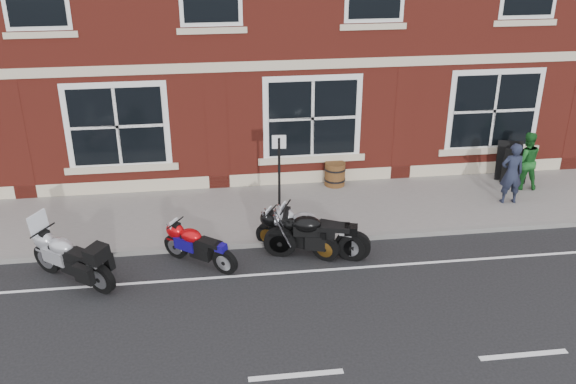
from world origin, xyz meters
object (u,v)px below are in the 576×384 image
at_px(moto_sport_red, 199,244).
at_px(moto_naked_black, 315,233).
at_px(pedestrian_right, 526,160).
at_px(moto_sport_black, 296,232).
at_px(parking_sign, 279,174).
at_px(pedestrian_left, 512,173).
at_px(a_board_sign, 512,163).
at_px(moto_sport_silver, 314,230).
at_px(barrel_planter, 335,174).
at_px(moto_touring_silver, 71,256).

xyz_separation_m(moto_sport_red, moto_naked_black, (2.51, -0.04, 0.11)).
relative_size(moto_sport_red, pedestrian_right, 0.99).
distance_m(moto_sport_black, parking_sign, 1.49).
relative_size(moto_sport_red, moto_sport_black, 0.90).
xyz_separation_m(moto_sport_red, pedestrian_left, (7.84, 1.85, 0.43)).
xyz_separation_m(moto_sport_red, moto_sport_black, (2.12, 0.23, 0.03)).
bearing_deg(pedestrian_right, pedestrian_left, 54.95).
distance_m(pedestrian_right, parking_sign, 6.85).
bearing_deg(pedestrian_right, moto_sport_red, 25.83).
relative_size(moto_naked_black, parking_sign, 1.02).
bearing_deg(moto_naked_black, pedestrian_right, -52.28).
distance_m(moto_naked_black, a_board_sign, 6.70).
relative_size(moto_sport_silver, parking_sign, 0.91).
bearing_deg(a_board_sign, moto_sport_black, -137.74).
xyz_separation_m(barrel_planter, parking_sign, (-1.76, -2.12, 0.99)).
distance_m(moto_sport_red, pedestrian_left, 8.07).
bearing_deg(moto_sport_silver, parking_sign, 54.35).
relative_size(moto_sport_silver, a_board_sign, 1.87).
xyz_separation_m(moto_sport_silver, moto_naked_black, (-0.02, -0.20, 0.02)).
bearing_deg(moto_naked_black, moto_sport_black, 69.26).
relative_size(moto_sport_silver, moto_naked_black, 0.90).
height_order(barrel_planter, parking_sign, parking_sign).
bearing_deg(moto_sport_black, pedestrian_left, -41.13).
height_order(moto_sport_black, moto_naked_black, moto_naked_black).
relative_size(pedestrian_right, parking_sign, 0.70).
relative_size(pedestrian_left, pedestrian_right, 1.02).
bearing_deg(moto_naked_black, moto_sport_silver, 8.34).
height_order(moto_touring_silver, a_board_sign, moto_touring_silver).
relative_size(moto_touring_silver, moto_sport_black, 1.05).
distance_m(moto_sport_silver, moto_naked_black, 0.20).
distance_m(pedestrian_left, parking_sign, 5.98).
height_order(moto_sport_silver, pedestrian_left, pedestrian_left).
relative_size(moto_sport_red, pedestrian_left, 0.97).
relative_size(moto_sport_black, parking_sign, 0.77).
height_order(moto_naked_black, pedestrian_left, pedestrian_left).
relative_size(moto_naked_black, barrel_planter, 3.60).
distance_m(barrel_planter, parking_sign, 2.93).
distance_m(moto_touring_silver, parking_sign, 4.87).
bearing_deg(pedestrian_left, moto_sport_black, 18.84).
bearing_deg(moto_touring_silver, pedestrian_left, -40.36).
bearing_deg(moto_sport_silver, moto_naked_black, -158.34).
distance_m(pedestrian_left, pedestrian_right, 1.12).
height_order(moto_sport_silver, a_board_sign, a_board_sign).
relative_size(a_board_sign, barrel_planter, 1.72).
bearing_deg(moto_sport_red, parking_sign, -15.68).
height_order(moto_touring_silver, parking_sign, parking_sign).
bearing_deg(parking_sign, moto_naked_black, -62.62).
xyz_separation_m(a_board_sign, parking_sign, (-6.55, -1.67, 0.75)).
bearing_deg(barrel_planter, a_board_sign, -5.42).
distance_m(moto_touring_silver, moto_naked_black, 5.11).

